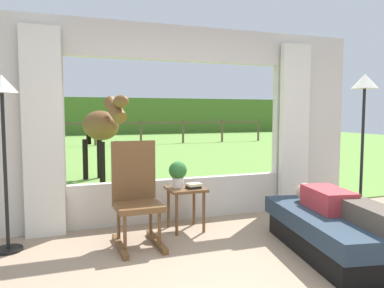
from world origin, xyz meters
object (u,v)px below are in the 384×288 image
(recliner_sofa, at_px, (337,232))
(floor_lamp_left, at_px, (3,110))
(reclining_person, at_px, (342,204))
(floor_lamp_right, at_px, (364,104))
(rocking_chair, at_px, (136,195))
(horse, at_px, (102,126))
(pasture_tree, at_px, (20,101))
(book_stack, at_px, (194,186))
(potted_plant, at_px, (178,172))
(side_table, at_px, (186,195))

(recliner_sofa, bearing_deg, floor_lamp_left, 169.24)
(reclining_person, bearing_deg, floor_lamp_right, 47.62)
(reclining_person, relative_size, rocking_chair, 1.28)
(horse, height_order, pasture_tree, pasture_tree)
(reclining_person, distance_m, rocking_chair, 2.12)
(pasture_tree, bearing_deg, floor_lamp_right, -53.86)
(rocking_chair, relative_size, book_stack, 6.00)
(book_stack, height_order, floor_lamp_left, floor_lamp_left)
(rocking_chair, relative_size, pasture_tree, 0.31)
(book_stack, distance_m, floor_lamp_right, 2.34)
(pasture_tree, bearing_deg, recliner_sofa, -62.69)
(floor_lamp_left, xyz_separation_m, horse, (1.36, 3.49, -0.30))
(potted_plant, relative_size, pasture_tree, 0.09)
(rocking_chair, distance_m, potted_plant, 0.69)
(side_table, height_order, horse, horse)
(potted_plant, bearing_deg, floor_lamp_left, -176.93)
(reclining_person, relative_size, pasture_tree, 0.40)
(recliner_sofa, relative_size, side_table, 3.53)
(reclining_person, relative_size, book_stack, 7.68)
(floor_lamp_right, distance_m, horse, 4.89)
(floor_lamp_right, bearing_deg, rocking_chair, 173.62)
(side_table, relative_size, potted_plant, 1.63)
(reclining_person, distance_m, book_stack, 1.67)
(horse, bearing_deg, pasture_tree, -67.96)
(rocking_chair, relative_size, side_table, 2.15)
(floor_lamp_right, bearing_deg, floor_lamp_left, 172.35)
(floor_lamp_left, distance_m, floor_lamp_right, 4.13)
(horse, bearing_deg, floor_lamp_left, 50.62)
(reclining_person, relative_size, potted_plant, 4.48)
(potted_plant, relative_size, floor_lamp_left, 0.18)
(reclining_person, distance_m, horse, 5.12)
(potted_plant, height_order, pasture_tree, pasture_tree)
(book_stack, distance_m, pasture_tree, 6.05)
(potted_plant, bearing_deg, side_table, -36.87)
(rocking_chair, distance_m, floor_lamp_left, 1.60)
(recliner_sofa, xyz_separation_m, horse, (-1.79, 4.70, 0.94))
(side_table, distance_m, floor_lamp_right, 2.48)
(floor_lamp_left, xyz_separation_m, floor_lamp_right, (4.09, -0.55, 0.08))
(recliner_sofa, distance_m, side_table, 1.74)
(rocking_chair, bearing_deg, floor_lamp_left, 168.56)
(reclining_person, relative_size, floor_lamp_right, 0.75)
(recliner_sofa, distance_m, floor_lamp_right, 1.75)
(potted_plant, relative_size, book_stack, 1.71)
(side_table, xyz_separation_m, floor_lamp_right, (2.13, -0.59, 1.11))
(potted_plant, xyz_separation_m, book_stack, (0.16, -0.11, -0.15))
(pasture_tree, bearing_deg, book_stack, -66.89)
(side_table, relative_size, horse, 0.29)
(floor_lamp_right, height_order, horse, floor_lamp_right)
(side_table, distance_m, potted_plant, 0.29)
(book_stack, bearing_deg, horse, 100.98)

